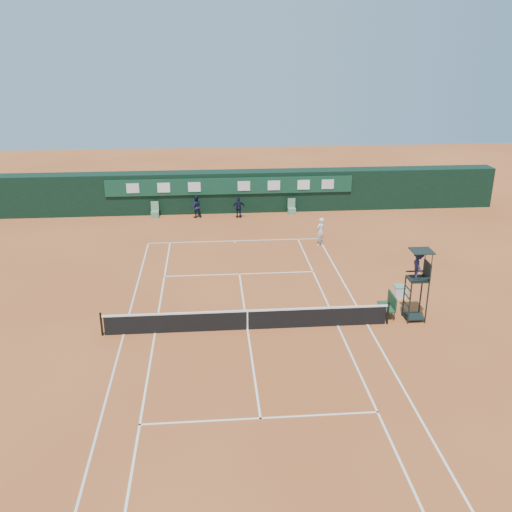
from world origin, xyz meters
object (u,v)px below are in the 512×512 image
at_px(player_bench, 389,304).
at_px(cooler, 399,292).
at_px(tennis_net, 247,319).
at_px(umpire_chair, 418,270).
at_px(player, 320,231).

relative_size(player_bench, cooler, 1.86).
distance_m(tennis_net, cooler, 8.30).
bearing_deg(umpire_chair, tennis_net, -177.48).
height_order(umpire_chair, player, umpire_chair).
relative_size(tennis_net, player, 7.29).
height_order(umpire_chair, player_bench, umpire_chair).
distance_m(player_bench, cooler, 2.23).
bearing_deg(player, umpire_chair, 61.39).
height_order(tennis_net, cooler, tennis_net).
relative_size(tennis_net, umpire_chair, 3.77).
height_order(umpire_chair, cooler, umpire_chair).
relative_size(umpire_chair, cooler, 5.30).
bearing_deg(cooler, player_bench, -121.26).
bearing_deg(player_bench, tennis_net, -173.02).
xyz_separation_m(player_bench, player, (-1.36, 9.92, 0.29)).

